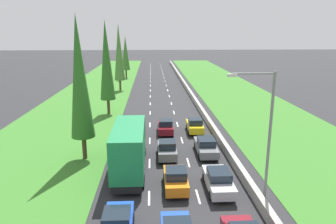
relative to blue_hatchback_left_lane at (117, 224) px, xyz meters
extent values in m
plane|color=#28282B|center=(3.52, 43.20, -0.84)|extent=(300.00, 300.00, 0.00)
cube|color=#387528|center=(-9.13, 43.20, -0.82)|extent=(14.00, 140.00, 0.04)
cube|color=#387528|center=(17.87, 43.20, -0.82)|extent=(14.00, 140.00, 0.04)
cube|color=#9E9B93|center=(9.22, 43.20, -0.41)|extent=(0.44, 120.00, 0.85)
cube|color=white|center=(1.77, 4.20, -0.83)|extent=(0.14, 2.00, 0.01)
cube|color=white|center=(1.77, 10.20, -0.83)|extent=(0.14, 2.00, 0.01)
cube|color=white|center=(1.77, 16.20, -0.83)|extent=(0.14, 2.00, 0.01)
cube|color=white|center=(1.77, 22.20, -0.83)|extent=(0.14, 2.00, 0.01)
cube|color=white|center=(1.77, 28.20, -0.83)|extent=(0.14, 2.00, 0.01)
cube|color=white|center=(1.77, 34.20, -0.83)|extent=(0.14, 2.00, 0.01)
cube|color=white|center=(1.77, 40.20, -0.83)|extent=(0.14, 2.00, 0.01)
cube|color=white|center=(1.77, 46.20, -0.83)|extent=(0.14, 2.00, 0.01)
cube|color=white|center=(1.77, 52.20, -0.83)|extent=(0.14, 2.00, 0.01)
cube|color=white|center=(1.77, 58.20, -0.83)|extent=(0.14, 2.00, 0.01)
cube|color=white|center=(1.77, 64.20, -0.83)|extent=(0.14, 2.00, 0.01)
cube|color=white|center=(1.77, 70.20, -0.83)|extent=(0.14, 2.00, 0.01)
cube|color=white|center=(1.77, 76.20, -0.83)|extent=(0.14, 2.00, 0.01)
cube|color=white|center=(1.77, 82.20, -0.83)|extent=(0.14, 2.00, 0.01)
cube|color=white|center=(1.77, 88.20, -0.83)|extent=(0.14, 2.00, 0.01)
cube|color=white|center=(1.77, 94.20, -0.83)|extent=(0.14, 2.00, 0.01)
cube|color=white|center=(1.77, 100.20, -0.83)|extent=(0.14, 2.00, 0.01)
cube|color=white|center=(5.27, 4.20, -0.83)|extent=(0.14, 2.00, 0.01)
cube|color=white|center=(5.27, 10.20, -0.83)|extent=(0.14, 2.00, 0.01)
cube|color=white|center=(5.27, 16.20, -0.83)|extent=(0.14, 2.00, 0.01)
cube|color=white|center=(5.27, 22.20, -0.83)|extent=(0.14, 2.00, 0.01)
cube|color=white|center=(5.27, 28.20, -0.83)|extent=(0.14, 2.00, 0.01)
cube|color=white|center=(5.27, 34.20, -0.83)|extent=(0.14, 2.00, 0.01)
cube|color=white|center=(5.27, 40.20, -0.83)|extent=(0.14, 2.00, 0.01)
cube|color=white|center=(5.27, 46.20, -0.83)|extent=(0.14, 2.00, 0.01)
cube|color=white|center=(5.27, 52.20, -0.83)|extent=(0.14, 2.00, 0.01)
cube|color=white|center=(5.27, 58.20, -0.83)|extent=(0.14, 2.00, 0.01)
cube|color=white|center=(5.27, 64.20, -0.83)|extent=(0.14, 2.00, 0.01)
cube|color=white|center=(5.27, 70.20, -0.83)|extent=(0.14, 2.00, 0.01)
cube|color=white|center=(5.27, 76.20, -0.83)|extent=(0.14, 2.00, 0.01)
cube|color=white|center=(5.27, 82.20, -0.83)|extent=(0.14, 2.00, 0.01)
cube|color=white|center=(5.27, 88.20, -0.83)|extent=(0.14, 2.00, 0.01)
cube|color=white|center=(5.27, 94.20, -0.83)|extent=(0.14, 2.00, 0.01)
cube|color=white|center=(5.27, 100.20, -0.83)|extent=(0.14, 2.00, 0.01)
cube|color=#19232D|center=(0.00, -0.23, 0.56)|extent=(1.52, 1.60, 0.64)
cylinder|color=black|center=(-0.76, 1.28, -0.52)|extent=(0.22, 0.64, 0.64)
cylinder|color=black|center=(0.76, 1.28, -0.52)|extent=(0.22, 0.64, 0.64)
cube|color=silver|center=(6.90, 5.10, -0.16)|extent=(1.76, 4.50, 0.72)
cube|color=#19232D|center=(6.90, 4.95, 0.50)|extent=(1.56, 1.90, 0.60)
cylinder|color=black|center=(6.10, 6.50, -0.52)|extent=(0.22, 0.64, 0.64)
cylinder|color=black|center=(7.70, 6.50, -0.52)|extent=(0.22, 0.64, 0.64)
cylinder|color=black|center=(6.10, 3.71, -0.52)|extent=(0.22, 0.64, 0.64)
cylinder|color=black|center=(7.70, 3.71, -0.52)|extent=(0.22, 0.64, 0.64)
cube|color=orange|center=(3.75, 5.45, -0.14)|extent=(1.68, 3.90, 0.76)
cube|color=#19232D|center=(3.75, 5.15, 0.56)|extent=(1.52, 1.60, 0.64)
cylinder|color=black|center=(2.99, 6.66, -0.52)|extent=(0.22, 0.64, 0.64)
cylinder|color=black|center=(4.51, 6.66, -0.52)|extent=(0.22, 0.64, 0.64)
cylinder|color=black|center=(2.99, 4.24, -0.52)|extent=(0.22, 0.64, 0.64)
cylinder|color=black|center=(4.51, 4.24, -0.52)|extent=(0.22, 0.64, 0.64)
cube|color=slate|center=(3.41, 11.53, -0.14)|extent=(1.68, 3.90, 0.76)
cube|color=#19232D|center=(3.41, 11.23, 0.56)|extent=(1.52, 1.60, 0.64)
cylinder|color=black|center=(2.65, 12.73, -0.52)|extent=(0.22, 0.64, 0.64)
cylinder|color=black|center=(4.17, 12.73, -0.52)|extent=(0.22, 0.64, 0.64)
cylinder|color=black|center=(2.65, 10.32, -0.52)|extent=(0.22, 0.64, 0.64)
cylinder|color=black|center=(4.17, 10.32, -0.52)|extent=(0.22, 0.64, 0.64)
cube|color=maroon|center=(3.58, 18.68, -0.14)|extent=(1.68, 3.90, 0.76)
cube|color=#19232D|center=(3.58, 18.38, 0.56)|extent=(1.52, 1.60, 0.64)
cylinder|color=black|center=(2.82, 19.89, -0.52)|extent=(0.22, 0.64, 0.64)
cylinder|color=black|center=(4.34, 19.89, -0.52)|extent=(0.22, 0.64, 0.64)
cylinder|color=black|center=(2.82, 17.47, -0.52)|extent=(0.22, 0.64, 0.64)
cylinder|color=black|center=(4.34, 17.47, -0.52)|extent=(0.22, 0.64, 0.64)
cube|color=slate|center=(7.18, 12.12, -0.16)|extent=(1.76, 4.50, 0.72)
cube|color=#19232D|center=(7.18, 11.97, 0.50)|extent=(1.56, 1.90, 0.60)
cylinder|color=black|center=(6.38, 13.51, -0.52)|extent=(0.22, 0.64, 0.64)
cylinder|color=black|center=(7.98, 13.51, -0.52)|extent=(0.22, 0.64, 0.64)
cylinder|color=black|center=(6.38, 10.72, -0.52)|extent=(0.22, 0.64, 0.64)
cylinder|color=black|center=(7.98, 10.72, -0.52)|extent=(0.22, 0.64, 0.64)
cube|color=black|center=(0.17, 8.93, -0.24)|extent=(2.20, 9.40, 0.56)
cube|color=black|center=(0.17, 12.53, 1.29)|extent=(2.40, 2.20, 2.50)
cube|color=#1E7F47|center=(0.17, 7.83, 1.69)|extent=(2.44, 7.20, 3.30)
cylinder|color=black|center=(-0.95, 12.23, -0.52)|extent=(0.22, 0.64, 0.64)
cylinder|color=black|center=(1.29, 12.23, -0.52)|extent=(0.22, 0.64, 0.64)
cylinder|color=black|center=(-0.95, 6.75, -0.52)|extent=(0.22, 0.64, 0.64)
cylinder|color=black|center=(1.29, 6.75, -0.52)|extent=(0.22, 0.64, 0.64)
cylinder|color=black|center=(-0.95, 5.67, -0.52)|extent=(0.22, 0.64, 0.64)
cylinder|color=black|center=(1.29, 5.67, -0.52)|extent=(0.22, 0.64, 0.64)
cube|color=yellow|center=(7.03, 18.93, -0.14)|extent=(1.68, 3.90, 0.76)
cube|color=#19232D|center=(7.03, 18.63, 0.56)|extent=(1.52, 1.60, 0.64)
cylinder|color=black|center=(6.27, 20.14, -0.52)|extent=(0.22, 0.64, 0.64)
cylinder|color=black|center=(7.79, 20.14, -0.52)|extent=(0.22, 0.64, 0.64)
cylinder|color=black|center=(6.27, 17.73, -0.52)|extent=(0.22, 0.64, 0.64)
cylinder|color=black|center=(7.79, 17.73, -0.52)|extent=(0.22, 0.64, 0.64)
cylinder|color=#4C3823|center=(-4.22, 11.60, 0.26)|extent=(0.40, 0.40, 2.20)
cone|color=#2D6623|center=(-4.22, 11.60, 6.79)|extent=(2.13, 2.13, 10.85)
cylinder|color=#4C3823|center=(-4.15, 27.87, 0.26)|extent=(0.40, 0.40, 2.20)
cone|color=#2D6623|center=(-4.15, 27.87, 6.82)|extent=(2.13, 2.13, 10.92)
cylinder|color=#4C3823|center=(-4.23, 46.23, 0.26)|extent=(0.40, 0.40, 2.20)
cone|color=#4C7F38|center=(-4.23, 46.23, 6.78)|extent=(2.13, 2.13, 10.83)
cylinder|color=#4C3823|center=(-4.35, 63.32, 0.26)|extent=(0.40, 0.40, 2.20)
cone|color=#3D752D|center=(-4.35, 63.32, 5.52)|extent=(2.06, 2.06, 8.32)
cylinder|color=gray|center=(10.02, 3.92, 3.66)|extent=(0.20, 0.20, 9.00)
cylinder|color=gray|center=(8.62, 3.92, 8.01)|extent=(2.80, 0.12, 0.12)
cube|color=silver|center=(7.22, 3.92, 7.91)|extent=(0.60, 0.28, 0.20)
camera|label=1|loc=(2.06, -15.70, 10.60)|focal=33.24mm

